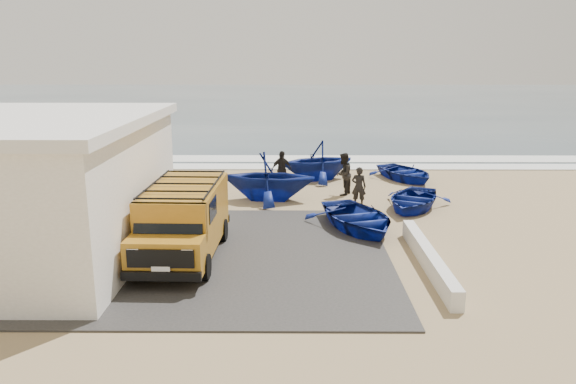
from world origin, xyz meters
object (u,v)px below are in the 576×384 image
object	(u,v)px
van	(183,218)
boat_near_right	(413,199)
fisherman_middle	(343,174)
boat_mid_left	(269,176)
fisherman_front	(359,187)
building	(10,187)
boat_near_left	(357,218)
boat_far_left	(317,160)
boat_far_right	(405,172)
fisherman_back	(282,170)
parapet	(428,259)

from	to	relation	value
van	boat_near_right	world-z (taller)	van
fisherman_middle	boat_mid_left	bearing A→B (deg)	-49.15
fisherman_front	fisherman_middle	size ratio (longest dim) A/B	0.88
building	boat_near_left	distance (m)	11.31
boat_far_left	boat_near_right	bearing A→B (deg)	12.10
building	van	size ratio (longest dim) A/B	1.75
boat_far_right	boat_mid_left	bearing A→B (deg)	-173.08
fisherman_front	fisherman_back	size ratio (longest dim) A/B	0.94
boat_near_right	boat_far_right	xyz separation A→B (m)	(0.75, 5.32, -0.00)
fisherman_back	van	bearing A→B (deg)	-133.27
boat_near_left	fisherman_back	distance (m)	6.95
boat_near_left	boat_far_left	world-z (taller)	boat_far_left
boat_far_right	fisherman_back	world-z (taller)	fisherman_back
parapet	boat_far_right	distance (m)	11.91
boat_mid_left	fisherman_middle	size ratio (longest dim) A/B	2.09
boat_near_left	boat_far_right	size ratio (longest dim) A/B	1.13
boat_mid_left	fisherman_back	xyz separation A→B (m)	(0.51, 2.19, -0.15)
boat_far_right	fisherman_back	distance (m)	6.37
fisherman_front	fisherman_middle	xyz separation A→B (m)	(-0.45, 1.95, 0.11)
parapet	fisherman_back	size ratio (longest dim) A/B	3.42
parapet	boat_far_left	size ratio (longest dim) A/B	1.62
boat_mid_left	van	bearing A→B (deg)	167.52
fisherman_front	fisherman_back	bearing A→B (deg)	-31.88
boat_near_left	fisherman_back	size ratio (longest dim) A/B	2.41
fisherman_back	boat_far_left	bearing A→B (deg)	20.09
boat_far_left	boat_far_right	xyz separation A→B (m)	(4.37, -0.04, -0.59)
boat_near_right	fisherman_back	world-z (taller)	fisherman_back
parapet	boat_mid_left	xyz separation A→B (m)	(-4.96, 7.84, 0.75)
boat_mid_left	boat_far_left	distance (m)	4.58
boat_mid_left	boat_far_left	xyz separation A→B (m)	(2.24, 4.00, -0.05)
boat_near_right	boat_mid_left	size ratio (longest dim) A/B	0.96
fisherman_front	parapet	bearing A→B (deg)	113.51
boat_mid_left	fisherman_back	bearing A→B (deg)	-7.18
fisherman_back	fisherman_middle	bearing A→B (deg)	-50.60
boat_near_left	boat_far_right	distance (m)	8.75
boat_far_right	van	bearing A→B (deg)	-153.22
boat_mid_left	boat_near_right	bearing A→B (deg)	-97.29
boat_near_left	boat_near_right	bearing A→B (deg)	29.62
building	fisherman_back	bearing A→B (deg)	48.31
van	fisherman_middle	distance (m)	9.67
building	fisherman_front	xyz separation A→B (m)	(11.25, 5.83, -1.34)
parapet	boat_far_left	world-z (taller)	boat_far_left
boat_near_left	fisherman_front	size ratio (longest dim) A/B	2.57
boat_far_left	fisherman_middle	xyz separation A→B (m)	(1.02, -3.06, -0.04)
boat_near_left	boat_near_right	size ratio (longest dim) A/B	1.12
van	boat_near_left	bearing A→B (deg)	28.16
parapet	fisherman_middle	world-z (taller)	fisherman_middle
parapet	boat_near_left	bearing A→B (deg)	114.13
van	fisherman_front	bearing A→B (deg)	46.24
parapet	boat_far_right	bearing A→B (deg)	82.07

